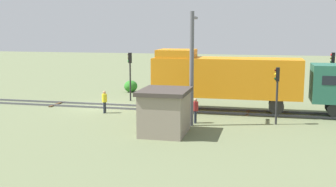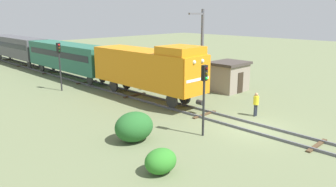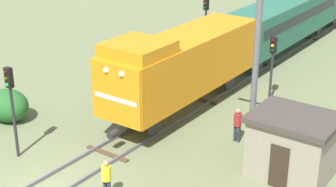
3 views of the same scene
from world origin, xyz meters
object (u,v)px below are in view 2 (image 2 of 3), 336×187
(passenger_car_trailing, at_px, (17,46))
(traffic_signal_mid, at_px, (148,60))
(passenger_car_leading, at_px, (68,56))
(traffic_signal_near, at_px, (204,87))
(worker_by_signal, at_px, (194,83))
(traffic_signal_far, at_px, (59,58))
(catenary_mast, at_px, (202,50))
(relay_hut, at_px, (229,76))
(locomotive, at_px, (148,67))
(worker_near_track, at_px, (256,103))

(passenger_car_trailing, distance_m, traffic_signal_mid, 24.32)
(passenger_car_leading, bearing_deg, traffic_signal_near, -98.33)
(worker_by_signal, bearing_deg, passenger_car_leading, -157.33)
(passenger_car_trailing, xyz_separation_m, traffic_signal_far, (-3.60, -19.68, 0.57))
(worker_by_signal, bearing_deg, catenary_mast, 85.70)
(relay_hut, bearing_deg, catenary_mast, 154.72)
(catenary_mast, bearing_deg, locomotive, 161.94)
(worker_by_signal, relative_size, catenary_mast, 0.23)
(locomotive, relative_size, passenger_car_leading, 0.83)
(locomotive, xyz_separation_m, catenary_mast, (4.93, -1.61, 1.20))
(worker_near_track, height_order, worker_by_signal, same)
(passenger_car_trailing, bearing_deg, traffic_signal_near, -95.02)
(passenger_car_trailing, xyz_separation_m, traffic_signal_mid, (3.40, -24.08, 0.15))
(locomotive, distance_m, catenary_mast, 5.33)
(passenger_car_leading, height_order, worker_by_signal, passenger_car_leading)
(worker_by_signal, bearing_deg, relay_hut, 74.48)
(passenger_car_leading, height_order, relay_hut, passenger_car_leading)
(traffic_signal_near, xyz_separation_m, traffic_signal_mid, (6.60, 12.38, -0.28))
(catenary_mast, bearing_deg, worker_near_track, -109.58)
(traffic_signal_mid, xyz_separation_m, catenary_mast, (1.53, -5.46, 1.30))
(catenary_mast, bearing_deg, traffic_signal_mid, 105.69)
(passenger_car_trailing, xyz_separation_m, worker_by_signal, (4.20, -29.40, -1.53))
(worker_by_signal, relative_size, relay_hut, 0.49)
(locomotive, relative_size, traffic_signal_far, 2.59)
(locomotive, relative_size, catenary_mast, 1.55)
(traffic_signal_mid, distance_m, relay_hut, 7.94)
(traffic_signal_far, bearing_deg, worker_near_track, -70.55)
(locomotive, height_order, worker_near_track, locomotive)
(passenger_car_leading, height_order, traffic_signal_near, traffic_signal_near)
(passenger_car_trailing, xyz_separation_m, relay_hut, (7.50, -30.76, -1.13))
(traffic_signal_near, bearing_deg, traffic_signal_mid, 61.93)
(locomotive, height_order, traffic_signal_mid, locomotive)
(passenger_car_leading, xyz_separation_m, worker_near_track, (2.40, -22.07, -1.53))
(traffic_signal_near, relative_size, worker_near_track, 2.51)
(worker_near_track, height_order, catenary_mast, catenary_mast)
(passenger_car_leading, height_order, passenger_car_trailing, same)
(passenger_car_leading, relative_size, worker_by_signal, 8.24)
(traffic_signal_mid, distance_m, traffic_signal_far, 8.28)
(worker_by_signal, height_order, relay_hut, relay_hut)
(traffic_signal_mid, xyz_separation_m, traffic_signal_far, (-7.00, 4.40, 0.42))
(locomotive, relative_size, relay_hut, 3.31)
(locomotive, xyz_separation_m, worker_near_track, (2.40, -8.73, -1.78))
(passenger_car_trailing, bearing_deg, passenger_car_leading, -90.00)
(catenary_mast, bearing_deg, traffic_signal_near, -139.64)
(passenger_car_trailing, height_order, catenary_mast, catenary_mast)
(worker_near_track, bearing_deg, traffic_signal_near, 139.70)
(catenary_mast, bearing_deg, passenger_car_trailing, 99.48)
(traffic_signal_mid, relative_size, worker_near_track, 2.25)
(passenger_car_trailing, bearing_deg, worker_by_signal, -81.87)
(traffic_signal_mid, distance_m, worker_by_signal, 5.64)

